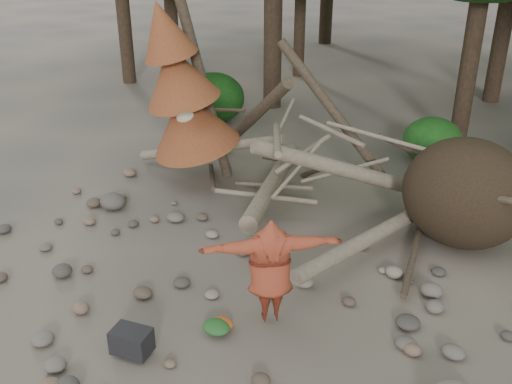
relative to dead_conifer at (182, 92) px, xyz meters
The scene contains 10 objects.
ground 5.05m from the dead_conifer, 47.26° to the right, with size 120.00×120.00×0.00m, color #514C44.
deadfall_pile 5.33m from the dead_conifer, ahead, with size 8.55×5.24×3.30m.
dead_conifer is the anchor object (origin of this frame).
bush_left 4.72m from the dead_conifer, 121.92° to the left, with size 1.80×1.80×1.44m, color #174913.
bush_mid 6.11m from the dead_conifer, 48.52° to the left, with size 1.40×1.40×1.12m, color #205D1A.
frisbee_thrower 5.30m from the dead_conifer, 34.78° to the right, with size 3.03×1.74×2.59m.
backpack 5.90m from the dead_conifer, 55.60° to the right, with size 0.51×0.34×0.34m, color black.
cloth_green 5.62m from the dead_conifer, 43.64° to the right, with size 0.41×0.34×0.15m, color #265F27.
cloth_orange 5.55m from the dead_conifer, 42.56° to the right, with size 0.33×0.27×0.12m, color #B4501E.
boulder_mid_left 2.67m from the dead_conifer, 103.42° to the right, with size 0.55×0.49×0.33m, color #575149.
Camera 1 is at (4.88, -5.14, 5.22)m, focal length 40.00 mm.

